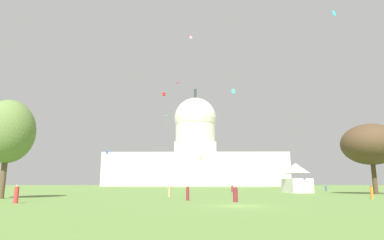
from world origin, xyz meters
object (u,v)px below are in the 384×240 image
Objects in this scene: tree_east_far at (371,144)px; person_maroon_aisle_center at (235,195)px; capitol_building at (195,155)px; event_tent at (296,178)px; person_maroon_edge_east at (188,193)px; kite_red_high at (164,94)px; kite_pink_high at (191,37)px; person_grey_back_center at (234,191)px; kite_green_mid at (167,118)px; kite_gold_high at (136,78)px; person_maroon_near_tent at (232,189)px; kite_magenta_high at (177,84)px; kite_blue_low at (107,152)px; kite_cyan_mid at (334,13)px; person_red_near_tree_west at (16,195)px; person_orange_front_center at (372,193)px; tree_west_mid at (8,131)px; person_tan_mid_right at (169,192)px; person_denim_deep_crowd at (326,188)px; kite_turquoise_mid at (233,91)px; kite_yellow_low at (201,159)px.

tree_east_far is 8.86× the size of person_maroon_aisle_center.
event_tent is (21.93, -159.35, -18.77)m from capitol_building.
person_maroon_aisle_center is (-16.52, -34.37, -2.28)m from event_tent.
kite_red_high is at bearing -96.42° from person_maroon_edge_east.
kite_red_high is 1.29× the size of kite_pink_high.
person_grey_back_center is 0.74× the size of kite_green_mid.
person_maroon_near_tent is at bearing 61.44° from kite_gold_high.
kite_magenta_high is (-5.22, -121.53, 13.27)m from capitol_building.
kite_blue_low is (-9.67, -41.98, -26.99)m from kite_red_high.
kite_magenta_high is at bearing 141.72° from person_maroon_aisle_center.
person_maroon_near_tent is at bearing -37.73° from kite_cyan_mid.
capitol_building is at bearing 89.84° from event_tent.
kite_pink_high is at bearing -152.64° from person_red_near_tree_west.
person_maroon_edge_east is 110.02m from kite_gold_high.
person_maroon_near_tent is at bearing -86.62° from capitol_building.
person_maroon_aisle_center reaches higher than person_orange_front_center.
kite_gold_high reaches higher than person_red_near_tree_west.
person_maroon_aisle_center is at bearing -14.25° from tree_west_mid.
person_maroon_edge_east is 0.95× the size of person_red_near_tree_west.
kite_magenta_high is 1.39× the size of kite_cyan_mid.
person_grey_back_center is 12.23m from person_tan_mid_right.
kite_red_high is 27.46m from kite_pink_high.
kite_red_high is at bearing -133.48° from person_maroon_near_tent.
kite_green_mid is (-42.83, 56.70, 16.61)m from tree_east_far.
person_maroon_near_tent is 59.84m from kite_pink_high.
kite_blue_low is at bearing -21.71° from kite_cyan_mid.
tree_east_far is at bearing -24.02° from kite_pink_high.
event_tent is at bearing 48.90° from person_grey_back_center.
kite_red_high is at bearing -73.49° from kite_green_mid.
person_denim_deep_crowd is (33.47, 47.06, -0.08)m from person_maroon_edge_east.
person_grey_back_center is 0.90× the size of person_maroon_aisle_center.
person_grey_back_center is 44.72m from kite_turquoise_mid.
kite_blue_low is (-44.61, 40.77, 8.94)m from person_orange_front_center.
tree_east_far is at bearing -136.07° from kite_cyan_mid.
capitol_building is 161.95m from event_tent.
kite_yellow_low is 70.45m from kite_cyan_mid.
person_maroon_near_tent is 83.80m from kite_gold_high.
kite_green_mid is (13.50, 75.21, 17.01)m from tree_west_mid.
person_grey_back_center is at bearing -126.97° from person_maroon_edge_east.
kite_pink_high reaches higher than kite_turquoise_mid.
tree_east_far is 8.91× the size of person_maroon_edge_east.
person_maroon_aisle_center is at bearing -88.40° from capitol_building.
tree_east_far is at bearing 168.20° from kite_turquoise_mid.
kite_pink_high is (-6.05, 69.70, 50.28)m from person_maroon_aisle_center.
person_maroon_edge_east reaches higher than person_tan_mid_right.
person_orange_front_center is 79.16m from kite_yellow_low.
kite_red_high is (11.23, 83.08, 28.20)m from tree_west_mid.
person_maroon_near_tent is at bearing 157.86° from person_tan_mid_right.
kite_cyan_mid reaches higher than person_red_near_tree_west.
person_red_near_tree_west is at bearing -129.91° from person_maroon_aisle_center.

